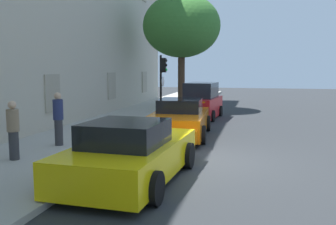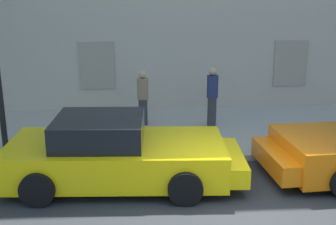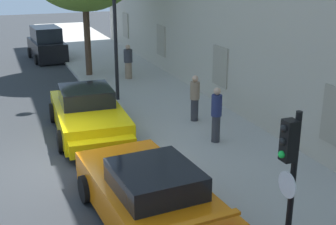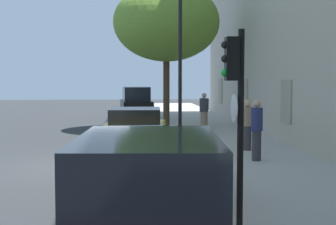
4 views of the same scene
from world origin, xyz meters
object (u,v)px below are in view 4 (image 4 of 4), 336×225
Objects in this scene: pedestrian_admiring at (204,111)px; pedestrian_strolling at (257,129)px; tree_near_kerb at (166,22)px; traffic_light at (235,93)px; street_lamp at (169,33)px; pedestrian_bystander at (247,124)px; hatchback_distant at (136,105)px; sportscar_red_lead at (135,135)px; sportscar_yellow_flank at (141,165)px.

pedestrian_strolling is at bearing 1.31° from pedestrian_admiring.
traffic_light is at bearing -0.45° from tree_near_kerb.
street_lamp is at bearing -30.07° from pedestrian_admiring.
pedestrian_strolling is 1.06× the size of pedestrian_bystander.
pedestrian_bystander is at bearing 14.27° from hatchback_distant.
tree_near_kerb reaches higher than sportscar_red_lead.
sportscar_yellow_flank is at bearing -155.20° from traffic_light.
sportscar_yellow_flank is 11.94m from pedestrian_admiring.
pedestrian_bystander is (3.40, 2.20, -3.13)m from street_lamp.
street_lamp reaches higher than sportscar_yellow_flank.
traffic_light reaches higher than sportscar_red_lead.
hatchback_distant is 1.24× the size of traffic_light.
traffic_light is at bearing -17.38° from pedestrian_strolling.
pedestrian_strolling is 1.98m from pedestrian_bystander.
traffic_light reaches higher than pedestrian_strolling.
sportscar_yellow_flank is 0.87× the size of street_lamp.
hatchback_distant reaches higher than sportscar_red_lead.
hatchback_distant is at bearing -176.69° from traffic_light.
sportscar_yellow_flank is 2.95× the size of pedestrian_strolling.
pedestrian_admiring is 6.53m from pedestrian_bystander.
street_lamp is 6.50m from pedestrian_strolling.
pedestrian_admiring is (1.41, 1.56, -4.00)m from tree_near_kerb.
sportscar_red_lead is 12.54m from hatchback_distant.
traffic_light is 0.53× the size of street_lamp.
traffic_light is 1.91× the size of pedestrian_bystander.
pedestrian_admiring is (6.46, 2.90, 0.11)m from hatchback_distant.
tree_near_kerb is 9.08m from pedestrian_bystander.
tree_near_kerb reaches higher than street_lamp.
sportscar_yellow_flank is at bearing -6.57° from tree_near_kerb.
sportscar_yellow_flank is at bearing -0.48° from hatchback_distant.
sportscar_yellow_flank is at bearing -14.81° from pedestrian_admiring.
tree_near_kerb is 10.79m from pedestrian_strolling.
hatchback_distant is 13.39m from pedestrian_bystander.
pedestrian_strolling is at bearing 10.07° from tree_near_kerb.
pedestrian_admiring is at bearing 165.19° from sportscar_yellow_flank.
sportscar_yellow_flank is 1.64× the size of traffic_light.
traffic_light is 14.65m from pedestrian_admiring.
sportscar_red_lead is 4.75m from street_lamp.
sportscar_yellow_flank is at bearing -46.74° from pedestrian_strolling.
traffic_light is at bearing -14.64° from pedestrian_bystander.
pedestrian_admiring and pedestrian_bystander have the same top height.
tree_near_kerb is 3.91× the size of pedestrian_strolling.
hatchback_distant is at bearing -173.46° from street_lamp.
pedestrian_bystander is (6.51, 0.40, 0.02)m from pedestrian_admiring.
street_lamp is (4.52, -0.24, -0.85)m from tree_near_kerb.
hatchback_distant is 6.65m from tree_near_kerb.
pedestrian_strolling is (8.49, 0.19, 0.08)m from pedestrian_admiring.
pedestrian_bystander is (7.92, 1.96, -3.98)m from tree_near_kerb.
hatchback_distant is at bearing -165.73° from pedestrian_bystander.
sportscar_red_lead is at bearing -24.11° from street_lamp.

